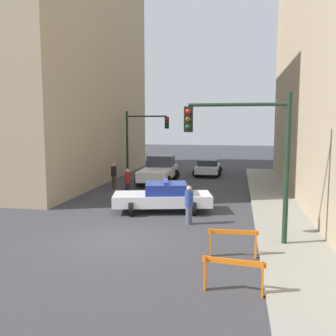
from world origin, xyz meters
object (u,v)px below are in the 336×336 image
(police_car, at_px, (163,197))
(barrier_mid, at_px, (233,239))
(traffic_light_far, at_px, (141,134))
(pedestrian_sidewalk, at_px, (189,204))
(white_truck, at_px, (159,170))
(pedestrian_crossing, at_px, (128,182))
(parked_car_near, at_px, (208,167))
(pedestrian_corner, at_px, (114,175))
(barrier_front, at_px, (233,270))
(traffic_light_near, at_px, (252,145))

(police_car, relative_size, barrier_mid, 3.12)
(traffic_light_far, xyz_separation_m, barrier_mid, (7.45, -16.71, -2.78))
(police_car, distance_m, pedestrian_sidewalk, 2.58)
(white_truck, relative_size, pedestrian_sidewalk, 3.27)
(police_car, height_order, white_truck, white_truck)
(white_truck, height_order, pedestrian_crossing, white_truck)
(white_truck, distance_m, parked_car_near, 5.49)
(traffic_light_far, distance_m, white_truck, 3.92)
(pedestrian_crossing, relative_size, barrier_mid, 1.04)
(parked_car_near, bearing_deg, white_truck, -125.67)
(police_car, distance_m, pedestrian_corner, 7.31)
(traffic_light_far, height_order, pedestrian_corner, traffic_light_far)
(white_truck, bearing_deg, parked_car_near, 53.71)
(barrier_front, xyz_separation_m, barrier_mid, (-0.05, 2.61, 0.00))
(parked_car_near, bearing_deg, traffic_light_far, -157.40)
(pedestrian_crossing, distance_m, pedestrian_sidewalk, 6.70)
(traffic_light_far, relative_size, parked_car_near, 1.21)
(traffic_light_far, distance_m, barrier_front, 20.91)
(white_truck, xyz_separation_m, parked_car_near, (3.17, 4.48, -0.23))
(barrier_mid, bearing_deg, traffic_light_near, 67.30)
(pedestrian_sidewalk, relative_size, barrier_mid, 1.04)
(white_truck, bearing_deg, traffic_light_far, 129.40)
(traffic_light_far, height_order, barrier_mid, traffic_light_far)
(white_truck, xyz_separation_m, pedestrian_sidewalk, (3.59, -10.75, -0.04))
(police_car, bearing_deg, barrier_front, -169.99)
(barrier_front, bearing_deg, barrier_mid, 91.11)
(white_truck, height_order, barrier_mid, white_truck)
(traffic_light_near, height_order, traffic_light_far, traffic_light_near)
(barrier_mid, bearing_deg, pedestrian_corner, 124.51)
(traffic_light_far, relative_size, pedestrian_corner, 3.13)
(traffic_light_near, xyz_separation_m, barrier_mid, (-0.58, -1.40, -2.91))
(parked_car_near, xyz_separation_m, pedestrian_sidewalk, (0.42, -15.23, 0.19))
(traffic_light_far, height_order, police_car, traffic_light_far)
(pedestrian_corner, distance_m, barrier_mid, 13.96)
(pedestrian_crossing, relative_size, barrier_front, 1.04)
(police_car, relative_size, pedestrian_crossing, 3.01)
(parked_car_near, bearing_deg, pedestrian_sidewalk, -88.85)
(pedestrian_crossing, xyz_separation_m, barrier_front, (6.21, -11.44, -0.24))
(pedestrian_sidewalk, height_order, barrier_mid, pedestrian_sidewalk)
(pedestrian_corner, bearing_deg, parked_car_near, 39.83)
(traffic_light_far, height_order, barrier_front, traffic_light_far)
(white_truck, relative_size, parked_car_near, 1.26)
(pedestrian_crossing, relative_size, pedestrian_sidewalk, 1.00)
(traffic_light_far, xyz_separation_m, barrier_front, (7.50, -19.32, -2.78))
(police_car, bearing_deg, pedestrian_sidewalk, -156.04)
(police_car, distance_m, barrier_front, 9.04)
(police_car, relative_size, pedestrian_corner, 3.01)
(white_truck, bearing_deg, police_car, -77.76)
(barrier_mid, bearing_deg, police_car, 120.94)
(police_car, xyz_separation_m, barrier_mid, (3.43, -5.72, -0.11))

